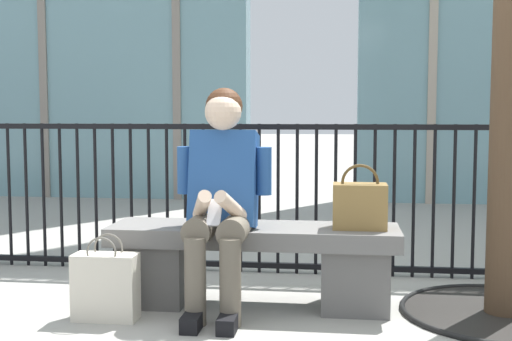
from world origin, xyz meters
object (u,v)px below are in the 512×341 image
at_px(stone_bench, 254,258).
at_px(shopping_bag, 106,286).
at_px(seated_person_with_phone, 221,192).
at_px(handbag_on_bench, 360,205).

height_order(stone_bench, shopping_bag, stone_bench).
xyz_separation_m(stone_bench, seated_person_with_phone, (-0.16, -0.13, 0.38)).
relative_size(seated_person_with_phone, handbag_on_bench, 3.45).
distance_m(stone_bench, handbag_on_bench, 0.66).
distance_m(seated_person_with_phone, handbag_on_bench, 0.75).
relative_size(handbag_on_bench, shopping_bag, 0.79).
bearing_deg(shopping_bag, handbag_on_bench, 14.71).
bearing_deg(shopping_bag, stone_bench, 25.87).
xyz_separation_m(seated_person_with_phone, shopping_bag, (-0.57, -0.23, -0.47)).
bearing_deg(seated_person_with_phone, stone_bench, 39.03).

